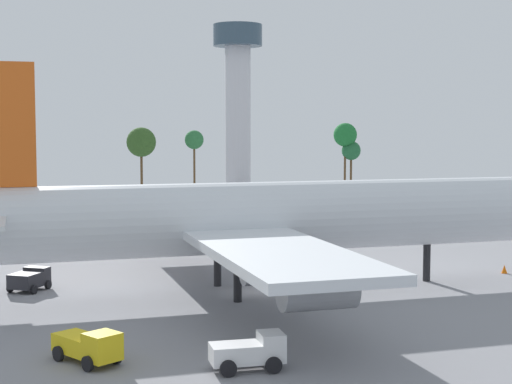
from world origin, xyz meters
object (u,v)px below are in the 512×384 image
Objects in this scene: cargo_airplane at (254,219)px; control_tower at (238,91)px; baggage_tug at (89,346)px; cargo_loader at (250,351)px; safety_cone_nose at (504,269)px; catering_truck at (30,279)px.

control_tower reaches higher than cargo_airplane.
cargo_loader is at bearing -24.46° from baggage_tug.
baggage_tug is 46.46m from safety_cone_nose.
cargo_airplane is 20.89m from catering_truck.
cargo_airplane is 27.34m from safety_cone_nose.
control_tower is at bearing 75.13° from cargo_airplane.
safety_cone_nose is at bearing -91.01° from control_tower.
baggage_tug is at bearing -109.61° from control_tower.
catering_truck is 0.81× the size of baggage_tug.
safety_cone_nose is 108.41m from control_tower.
catering_truck is (-19.10, 6.43, -5.52)m from cargo_airplane.
baggage_tug is 1.17× the size of cargo_loader.
baggage_tug reaches higher than catering_truck.
cargo_airplane reaches higher than safety_cone_nose.
safety_cone_nose is 0.02× the size of control_tower.
cargo_loader reaches higher than safety_cone_nose.
baggage_tug is (-15.93, -17.36, -5.45)m from cargo_airplane.
control_tower is at bearing 70.39° from baggage_tug.
control_tower reaches higher than baggage_tug.
cargo_airplane is 112.23m from control_tower.
cargo_loader is 5.36× the size of safety_cone_nose.
catering_truck is at bearing -115.25° from control_tower.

